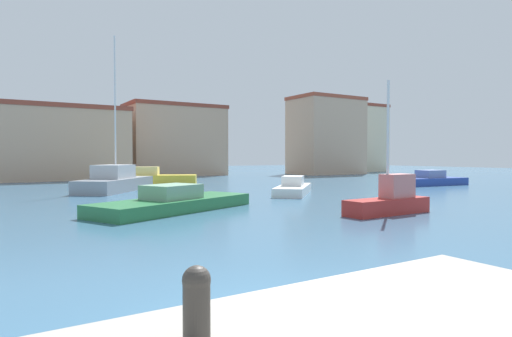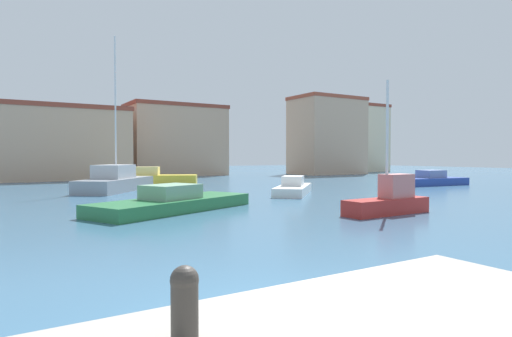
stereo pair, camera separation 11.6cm
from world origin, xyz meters
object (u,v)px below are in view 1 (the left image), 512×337
object	(u,v)px
motorboat_white_center_channel	(293,188)
mooring_bollard	(197,300)
sailboat_red_distant_east	(390,200)
sailboat_grey_mid_harbor	(115,181)
motorboat_green_inner_mooring	(174,202)
motorboat_blue_behind_lamppost	(426,180)
motorboat_yellow_far_left	(152,179)

from	to	relation	value
motorboat_white_center_channel	mooring_bollard	bearing A→B (deg)	-128.36
sailboat_red_distant_east	motorboat_white_center_channel	bearing A→B (deg)	77.54
sailboat_grey_mid_harbor	motorboat_green_inner_mooring	xyz separation A→B (m)	(-0.43, -13.55, -0.34)
motorboat_blue_behind_lamppost	motorboat_green_inner_mooring	size ratio (longest dim) A/B	0.91
mooring_bollard	motorboat_blue_behind_lamppost	world-z (taller)	mooring_bollard
mooring_bollard	motorboat_blue_behind_lamppost	size ratio (longest dim) A/B	0.08
sailboat_red_distant_east	motorboat_yellow_far_left	bearing A→B (deg)	97.27
sailboat_red_distant_east	sailboat_grey_mid_harbor	xyz separation A→B (m)	(-7.68, 19.78, 0.11)
sailboat_grey_mid_harbor	motorboat_yellow_far_left	world-z (taller)	sailboat_grey_mid_harbor
sailboat_red_distant_east	mooring_bollard	bearing A→B (deg)	-144.22
sailboat_grey_mid_harbor	motorboat_yellow_far_left	xyz separation A→B (m)	(4.50, 5.22, -0.17)
motorboat_white_center_channel	sailboat_grey_mid_harbor	bearing A→B (deg)	137.63
sailboat_red_distant_east	motorboat_green_inner_mooring	world-z (taller)	sailboat_red_distant_east
motorboat_yellow_far_left	sailboat_red_distant_east	bearing A→B (deg)	-82.73
sailboat_grey_mid_harbor	sailboat_red_distant_east	bearing A→B (deg)	-68.77
sailboat_red_distant_east	motorboat_green_inner_mooring	xyz separation A→B (m)	(-8.11, 6.23, -0.23)
motorboat_blue_behind_lamppost	motorboat_green_inner_mooring	distance (m)	26.88
motorboat_white_center_channel	motorboat_yellow_far_left	xyz separation A→B (m)	(-5.54, 14.37, 0.18)
sailboat_red_distant_east	motorboat_white_center_channel	world-z (taller)	sailboat_red_distant_east
motorboat_green_inner_mooring	motorboat_yellow_far_left	size ratio (longest dim) A/B	1.12
mooring_bollard	sailboat_red_distant_east	bearing A→B (deg)	35.78
motorboat_white_center_channel	sailboat_red_distant_east	bearing A→B (deg)	-102.46
mooring_bollard	sailboat_grey_mid_harbor	world-z (taller)	sailboat_grey_mid_harbor
sailboat_red_distant_east	sailboat_grey_mid_harbor	world-z (taller)	sailboat_grey_mid_harbor
mooring_bollard	sailboat_grey_mid_harbor	size ratio (longest dim) A/B	0.05
motorboat_blue_behind_lamppost	motorboat_green_inner_mooring	bearing A→B (deg)	-168.45
sailboat_red_distant_east	motorboat_blue_behind_lamppost	world-z (taller)	sailboat_red_distant_east
sailboat_grey_mid_harbor	motorboat_blue_behind_lamppost	distance (m)	27.17
motorboat_blue_behind_lamppost	motorboat_green_inner_mooring	world-z (taller)	motorboat_blue_behind_lamppost
motorboat_green_inner_mooring	sailboat_grey_mid_harbor	bearing A→B (deg)	88.20
sailboat_red_distant_east	motorboat_white_center_channel	size ratio (longest dim) A/B	1.00
sailboat_grey_mid_harbor	motorboat_blue_behind_lamppost	size ratio (longest dim) A/B	1.43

